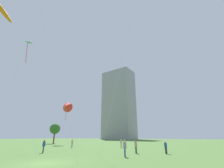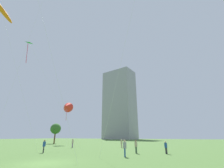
{
  "view_description": "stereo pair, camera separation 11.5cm",
  "coord_description": "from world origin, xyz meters",
  "px_view_note": "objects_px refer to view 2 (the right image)",
  "views": [
    {
      "loc": [
        11.33,
        -10.69,
        2.18
      ],
      "look_at": [
        2.69,
        7.89,
        9.28
      ],
      "focal_mm": 24.31,
      "sensor_mm": 36.0,
      "label": 1
    },
    {
      "loc": [
        11.43,
        -10.64,
        2.18
      ],
      "look_at": [
        2.69,
        7.89,
        9.28
      ],
      "focal_mm": 24.31,
      "sensor_mm": 36.0,
      "label": 2
    }
  ],
  "objects_px": {
    "person_standing_2": "(44,145)",
    "person_standing_3": "(166,147)",
    "kite_flying_6": "(1,9)",
    "park_tree_0": "(56,129)",
    "kite_flying_7": "(29,45)",
    "distant_highrise_0": "(119,104)",
    "person_standing_4": "(125,147)",
    "kite_flying_1": "(67,107)",
    "person_standing_1": "(121,143)",
    "person_standing_0": "(73,142)",
    "person_standing_5": "(136,146)"
  },
  "relations": [
    {
      "from": "person_standing_4",
      "to": "person_standing_1",
      "type": "bearing_deg",
      "value": 4.43
    },
    {
      "from": "person_standing_1",
      "to": "person_standing_5",
      "type": "xyz_separation_m",
      "value": [
        5.96,
        -9.48,
        0.06
      ]
    },
    {
      "from": "person_standing_4",
      "to": "kite_flying_6",
      "type": "xyz_separation_m",
      "value": [
        -16.21,
        -8.53,
        19.38
      ]
    },
    {
      "from": "person_standing_2",
      "to": "person_standing_4",
      "type": "distance_m",
      "value": 11.91
    },
    {
      "from": "person_standing_4",
      "to": "person_standing_0",
      "type": "bearing_deg",
      "value": 39.29
    },
    {
      "from": "person_standing_5",
      "to": "person_standing_1",
      "type": "bearing_deg",
      "value": 45.38
    },
    {
      "from": "park_tree_0",
      "to": "person_standing_3",
      "type": "bearing_deg",
      "value": -24.61
    },
    {
      "from": "person_standing_1",
      "to": "person_standing_3",
      "type": "xyz_separation_m",
      "value": [
        9.79,
        -8.61,
        -0.02
      ]
    },
    {
      "from": "person_standing_2",
      "to": "person_standing_5",
      "type": "distance_m",
      "value": 12.96
    },
    {
      "from": "person_standing_2",
      "to": "kite_flying_6",
      "type": "height_order",
      "value": "kite_flying_6"
    },
    {
      "from": "person_standing_3",
      "to": "person_standing_4",
      "type": "xyz_separation_m",
      "value": [
        -3.91,
        -5.0,
        0.13
      ]
    },
    {
      "from": "person_standing_2",
      "to": "distant_highrise_0",
      "type": "bearing_deg",
      "value": -31.81
    },
    {
      "from": "person_standing_0",
      "to": "person_standing_4",
      "type": "height_order",
      "value": "person_standing_4"
    },
    {
      "from": "kite_flying_7",
      "to": "person_standing_1",
      "type": "bearing_deg",
      "value": 54.43
    },
    {
      "from": "person_standing_0",
      "to": "kite_flying_7",
      "type": "distance_m",
      "value": 20.82
    },
    {
      "from": "distant_highrise_0",
      "to": "park_tree_0",
      "type": "bearing_deg",
      "value": -72.77
    },
    {
      "from": "park_tree_0",
      "to": "person_standing_2",
      "type": "bearing_deg",
      "value": -47.48
    },
    {
      "from": "kite_flying_6",
      "to": "distant_highrise_0",
      "type": "bearing_deg",
      "value": 103.59
    },
    {
      "from": "person_standing_0",
      "to": "person_standing_4",
      "type": "xyz_separation_m",
      "value": [
        15.09,
        -9.34,
        0.06
      ]
    },
    {
      "from": "person_standing_0",
      "to": "person_standing_1",
      "type": "distance_m",
      "value": 10.15
    },
    {
      "from": "person_standing_2",
      "to": "person_standing_3",
      "type": "height_order",
      "value": "person_standing_2"
    },
    {
      "from": "person_standing_0",
      "to": "person_standing_3",
      "type": "distance_m",
      "value": 19.49
    },
    {
      "from": "person_standing_0",
      "to": "person_standing_2",
      "type": "distance_m",
      "value": 10.66
    },
    {
      "from": "kite_flying_6",
      "to": "park_tree_0",
      "type": "height_order",
      "value": "kite_flying_6"
    },
    {
      "from": "kite_flying_7",
      "to": "distant_highrise_0",
      "type": "distance_m",
      "value": 109.71
    },
    {
      "from": "kite_flying_6",
      "to": "kite_flying_7",
      "type": "bearing_deg",
      "value": 100.48
    },
    {
      "from": "person_standing_2",
      "to": "person_standing_4",
      "type": "bearing_deg",
      "value": -134.58
    },
    {
      "from": "person_standing_5",
      "to": "kite_flying_6",
      "type": "height_order",
      "value": "kite_flying_6"
    },
    {
      "from": "kite_flying_7",
      "to": "park_tree_0",
      "type": "height_order",
      "value": "kite_flying_7"
    },
    {
      "from": "kite_flying_1",
      "to": "kite_flying_6",
      "type": "bearing_deg",
      "value": -70.43
    },
    {
      "from": "person_standing_3",
      "to": "park_tree_0",
      "type": "bearing_deg",
      "value": -169.15
    },
    {
      "from": "person_standing_2",
      "to": "kite_flying_7",
      "type": "height_order",
      "value": "kite_flying_7"
    },
    {
      "from": "person_standing_1",
      "to": "park_tree_0",
      "type": "height_order",
      "value": "park_tree_0"
    },
    {
      "from": "kite_flying_1",
      "to": "kite_flying_6",
      "type": "relative_size",
      "value": 0.59
    },
    {
      "from": "person_standing_2",
      "to": "park_tree_0",
      "type": "bearing_deg",
      "value": -6.04
    },
    {
      "from": "person_standing_0",
      "to": "person_standing_5",
      "type": "height_order",
      "value": "person_standing_5"
    },
    {
      "from": "person_standing_3",
      "to": "person_standing_1",
      "type": "bearing_deg",
      "value": 174.13
    },
    {
      "from": "person_standing_1",
      "to": "kite_flying_7",
      "type": "xyz_separation_m",
      "value": [
        -11.47,
        -16.03,
        17.08
      ]
    },
    {
      "from": "distant_highrise_0",
      "to": "person_standing_2",
      "type": "bearing_deg",
      "value": -63.51
    },
    {
      "from": "person_standing_4",
      "to": "kite_flying_1",
      "type": "xyz_separation_m",
      "value": [
        -25.9,
        18.73,
        9.88
      ]
    },
    {
      "from": "kite_flying_6",
      "to": "person_standing_5",
      "type": "bearing_deg",
      "value": 37.81
    },
    {
      "from": "kite_flying_1",
      "to": "park_tree_0",
      "type": "xyz_separation_m",
      "value": [
        -6.62,
        2.96,
        -6.36
      ]
    },
    {
      "from": "kite_flying_1",
      "to": "kite_flying_7",
      "type": "bearing_deg",
      "value": -67.97
    },
    {
      "from": "person_standing_3",
      "to": "person_standing_5",
      "type": "xyz_separation_m",
      "value": [
        -3.82,
        -0.87,
        0.07
      ]
    },
    {
      "from": "person_standing_3",
      "to": "kite_flying_6",
      "type": "distance_m",
      "value": 31.12
    },
    {
      "from": "person_standing_2",
      "to": "person_standing_3",
      "type": "bearing_deg",
      "value": -118.32
    },
    {
      "from": "person_standing_0",
      "to": "kite_flying_1",
      "type": "bearing_deg",
      "value": -175.27
    },
    {
      "from": "person_standing_0",
      "to": "person_standing_5",
      "type": "xyz_separation_m",
      "value": [
        15.17,
        -5.22,
        0.0
      ]
    },
    {
      "from": "person_standing_4",
      "to": "person_standing_3",
      "type": "bearing_deg",
      "value": -57.0
    },
    {
      "from": "kite_flying_7",
      "to": "person_standing_2",
      "type": "bearing_deg",
      "value": 16.39
    }
  ]
}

